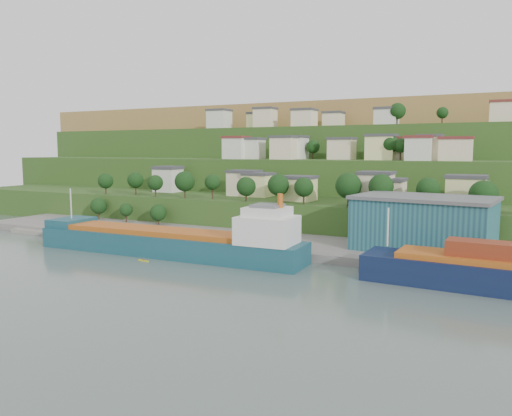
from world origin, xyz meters
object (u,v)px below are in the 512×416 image
Objects in this scene: warehouse at (423,223)px; caravan at (74,224)px; kayak_orange at (173,258)px; cargo_ship_near at (174,244)px.

warehouse reaches higher than caravan.
warehouse is 59.11m from kayak_orange.
cargo_ship_near reaches higher than warehouse.
caravan is 1.88× the size of kayak_orange.
kayak_orange is (2.39, -3.71, -2.66)m from cargo_ship_near.
cargo_ship_near is 21.08× the size of kayak_orange.
warehouse is at bearing 28.68° from caravan.
kayak_orange is (-51.98, -26.92, -8.19)m from warehouse.
caravan is at bearing 162.43° from cargo_ship_near.
caravan is (-101.87, -9.42, -5.76)m from warehouse.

